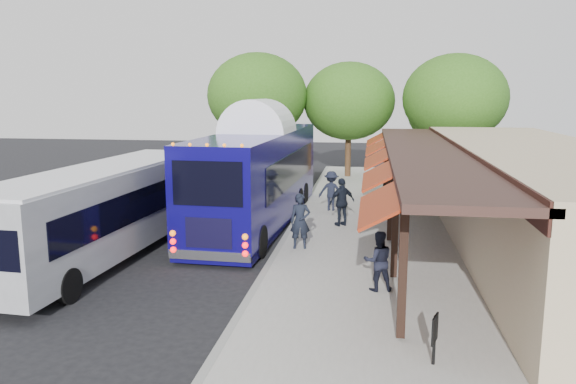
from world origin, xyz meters
The scene contains 15 objects.
ground centered at (0.00, 0.00, 0.00)m, with size 90.00×90.00×0.00m, color black.
sidewalk centered at (5.00, 4.00, 0.07)m, with size 10.00×40.00×0.15m, color #9E9B93.
curb centered at (0.05, 4.00, 0.07)m, with size 0.20×40.00×0.16m, color gray.
station_shelter centered at (8.38, 4.00, 1.85)m, with size 8.15×20.00×3.60m.
coach_bus centered at (-1.45, 6.75, 2.17)m, with size 3.21×12.71×4.03m.
city_bus centered at (-5.38, 1.25, 1.65)m, with size 3.09×11.25×2.99m.
ped_a centered at (0.78, 2.77, 1.08)m, with size 0.68×0.45×1.86m, color black.
ped_b centered at (3.33, -0.98, 0.96)m, with size 0.78×0.61×1.61m, color black.
ped_c centered at (1.99, 6.23, 1.10)m, with size 1.11×0.46×1.90m, color black.
ped_d centered at (1.37, 9.07, 1.03)m, with size 1.13×0.65×1.76m, color black.
sign_board centered at (4.36, -5.00, 0.82)m, with size 0.18×0.44×0.99m.
tree_left centered at (1.65, 19.59, 4.79)m, with size 5.61×5.61×7.18m.
tree_mid centered at (7.69, 17.77, 5.00)m, with size 5.86×5.86×7.50m.
tree_right centered at (7.63, 19.17, 4.25)m, with size 4.98×4.98×6.37m.
tree_far centered at (-3.78, 18.13, 5.13)m, with size 6.01×6.01×7.69m.
Camera 1 is at (3.06, -15.41, 5.35)m, focal length 35.00 mm.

